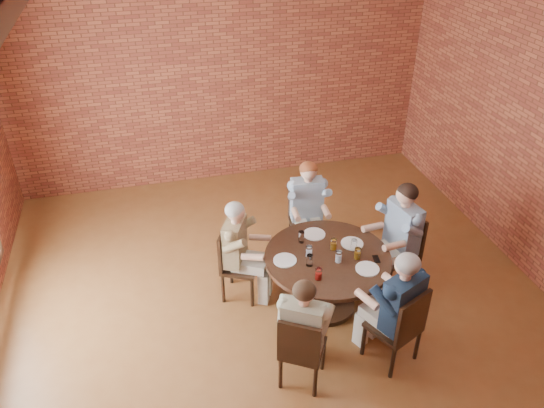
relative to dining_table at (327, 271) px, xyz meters
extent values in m
plane|color=brown|center=(-0.55, -0.06, -0.53)|extent=(7.00, 7.00, 0.00)
plane|color=white|center=(-0.55, -0.06, 2.87)|extent=(7.00, 7.00, 0.00)
plane|color=#96472B|center=(-0.55, 3.44, 1.17)|extent=(7.00, 0.00, 7.00)
cylinder|color=black|center=(0.00, 0.00, -0.50)|extent=(0.71, 0.71, 0.06)
cylinder|color=black|center=(0.00, 0.00, -0.18)|extent=(0.20, 0.20, 0.64)
cylinder|color=#321D12|center=(0.00, 0.00, 0.20)|extent=(1.43, 1.43, 0.05)
cube|color=black|center=(0.95, 0.20, -0.10)|extent=(0.55, 0.55, 0.04)
cube|color=black|center=(1.16, 0.24, 0.19)|extent=(0.13, 0.46, 0.53)
cylinder|color=black|center=(0.72, 0.36, -0.32)|extent=(0.04, 0.04, 0.41)
cylinder|color=black|center=(0.80, -0.04, -0.32)|extent=(0.04, 0.04, 0.41)
cylinder|color=black|center=(1.11, 0.44, -0.32)|extent=(0.04, 0.04, 0.41)
cylinder|color=black|center=(1.19, 0.04, -0.32)|extent=(0.04, 0.04, 0.41)
cube|color=black|center=(0.11, 1.07, -0.10)|extent=(0.47, 0.47, 0.04)
cube|color=black|center=(0.13, 1.27, 0.17)|extent=(0.43, 0.08, 0.49)
cylinder|color=black|center=(-0.10, 0.91, -0.32)|extent=(0.04, 0.04, 0.41)
cylinder|color=black|center=(0.27, 0.87, -0.32)|extent=(0.04, 0.04, 0.41)
cylinder|color=black|center=(-0.06, 1.28, -0.32)|extent=(0.04, 0.04, 0.41)
cylinder|color=black|center=(0.31, 1.24, -0.32)|extent=(0.04, 0.04, 0.41)
cube|color=black|center=(-0.91, 0.45, -0.10)|extent=(0.56, 0.56, 0.04)
cube|color=black|center=(-1.08, 0.54, 0.16)|extent=(0.22, 0.39, 0.47)
cylinder|color=black|center=(-0.83, 0.21, -0.32)|extent=(0.04, 0.04, 0.41)
cylinder|color=black|center=(-0.68, 0.53, -0.32)|extent=(0.04, 0.04, 0.41)
cylinder|color=black|center=(-1.15, 0.37, -0.32)|extent=(0.04, 0.04, 0.41)
cylinder|color=black|center=(-0.99, 0.69, -0.32)|extent=(0.04, 0.04, 0.41)
cube|color=black|center=(-0.58, -0.94, -0.10)|extent=(0.57, 0.57, 0.04)
cube|color=black|center=(-0.67, -1.10, 0.16)|extent=(0.37, 0.25, 0.47)
cylinder|color=black|center=(-0.34, -0.89, -0.32)|extent=(0.04, 0.04, 0.41)
cylinder|color=black|center=(-0.64, -0.70, -0.32)|extent=(0.04, 0.04, 0.41)
cylinder|color=black|center=(-0.52, -1.19, -0.32)|extent=(0.04, 0.04, 0.41)
cylinder|color=black|center=(-0.82, -1.00, -0.32)|extent=(0.04, 0.04, 0.41)
cube|color=black|center=(0.41, -0.90, -0.10)|extent=(0.60, 0.60, 0.04)
cube|color=black|center=(0.49, -1.09, 0.18)|extent=(0.43, 0.22, 0.52)
cylinder|color=black|center=(0.51, -0.64, -0.32)|extent=(0.04, 0.04, 0.41)
cylinder|color=black|center=(0.15, -0.81, -0.32)|extent=(0.04, 0.04, 0.41)
cylinder|color=black|center=(0.67, -1.00, -0.32)|extent=(0.04, 0.04, 0.41)
cylinder|color=black|center=(0.31, -1.16, -0.32)|extent=(0.04, 0.04, 0.41)
cylinder|color=white|center=(0.35, 0.14, 0.23)|extent=(0.26, 0.26, 0.01)
cylinder|color=white|center=(-0.02, 0.43, 0.23)|extent=(0.26, 0.26, 0.01)
cylinder|color=white|center=(-0.49, 0.04, 0.23)|extent=(0.26, 0.26, 0.01)
cylinder|color=white|center=(0.34, -0.33, 0.23)|extent=(0.26, 0.26, 0.01)
cylinder|color=white|center=(0.32, 0.03, 0.29)|extent=(0.07, 0.07, 0.14)
cylinder|color=white|center=(0.10, 0.10, 0.29)|extent=(0.07, 0.07, 0.14)
cylinder|color=white|center=(-0.21, 0.33, 0.29)|extent=(0.07, 0.07, 0.14)
cylinder|color=white|center=(-0.21, 0.05, 0.29)|extent=(0.07, 0.07, 0.14)
cylinder|color=white|center=(-0.25, -0.11, 0.29)|extent=(0.07, 0.07, 0.14)
cylinder|color=white|center=(-0.23, -0.35, 0.29)|extent=(0.07, 0.07, 0.14)
cylinder|color=white|center=(0.08, -0.12, 0.29)|extent=(0.07, 0.07, 0.14)
cylinder|color=white|center=(0.30, -0.12, 0.29)|extent=(0.07, 0.07, 0.14)
cube|color=black|center=(0.50, -0.19, 0.23)|extent=(0.08, 0.14, 0.01)
camera|label=1|loc=(-1.78, -4.39, 3.91)|focal=35.00mm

